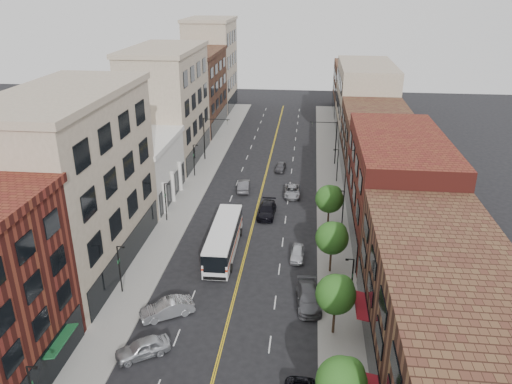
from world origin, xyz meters
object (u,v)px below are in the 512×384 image
(car_angle_a, at_px, (143,348))
(car_parked_mid, at_px, (308,298))
(car_lane_behind, at_px, (244,185))
(car_lane_a, at_px, (267,210))
(car_angle_b, at_px, (167,309))
(car_lane_b, at_px, (292,191))
(city_bus, at_px, (224,238))
(car_parked_far, at_px, (297,253))
(car_lane_c, at_px, (281,167))

(car_angle_a, relative_size, car_parked_mid, 0.82)
(car_lane_behind, relative_size, car_lane_a, 0.87)
(car_angle_a, relative_size, car_lane_behind, 0.96)
(car_angle_b, bearing_deg, car_angle_a, -36.32)
(car_angle_b, bearing_deg, car_lane_b, 130.32)
(city_bus, bearing_deg, car_parked_far, -3.81)
(car_angle_b, xyz_separation_m, car_lane_b, (10.09, 29.12, -0.12))
(car_parked_mid, height_order, car_parked_far, car_parked_mid)
(car_parked_mid, height_order, car_lane_c, car_parked_mid)
(city_bus, distance_m, car_angle_a, 17.76)
(city_bus, bearing_deg, car_lane_b, 67.17)
(car_lane_b, bearing_deg, car_angle_b, -111.40)
(car_lane_b, height_order, car_lane_c, car_lane_b)
(car_angle_b, xyz_separation_m, car_parked_far, (11.40, 11.60, -0.15))
(city_bus, relative_size, car_angle_b, 2.55)
(car_angle_b, distance_m, car_lane_behind, 30.44)
(city_bus, distance_m, car_parked_far, 8.33)
(city_bus, height_order, car_angle_b, city_bus)
(car_angle_b, distance_m, car_parked_far, 16.26)
(city_bus, relative_size, car_lane_behind, 2.67)
(city_bus, relative_size, car_angle_a, 2.79)
(car_parked_mid, xyz_separation_m, car_lane_behind, (-9.75, 27.18, -0.02))
(car_angle_b, distance_m, car_lane_b, 30.82)
(car_parked_mid, xyz_separation_m, car_parked_far, (-1.32, 8.48, -0.14))
(car_angle_a, bearing_deg, car_parked_far, 111.76)
(car_angle_a, xyz_separation_m, car_lane_b, (10.62, 34.43, -0.08))
(car_angle_a, distance_m, car_lane_a, 28.47)
(car_lane_a, bearing_deg, city_bus, -109.42)
(car_lane_behind, bearing_deg, car_parked_mid, 104.70)
(car_lane_behind, height_order, car_lane_c, car_lane_behind)
(car_lane_a, xyz_separation_m, car_lane_b, (2.99, 7.00, -0.10))
(car_parked_far, xyz_separation_m, car_lane_c, (-3.57, 27.59, -0.01))
(car_parked_far, distance_m, car_lane_a, 11.37)
(car_parked_far, bearing_deg, car_angle_b, -132.64)
(car_parked_far, distance_m, car_lane_b, 17.57)
(car_angle_b, relative_size, car_lane_a, 0.91)
(car_lane_a, bearing_deg, car_angle_b, -105.94)
(car_angle_b, distance_m, car_parked_mid, 13.10)
(car_lane_b, xyz_separation_m, car_lane_c, (-2.26, 10.07, -0.04))
(car_angle_a, distance_m, car_lane_c, 45.28)
(car_lane_b, bearing_deg, car_lane_behind, 168.36)
(city_bus, height_order, car_angle_a, city_bus)
(car_lane_behind, bearing_deg, car_angle_b, 79.35)
(car_angle_b, relative_size, car_parked_far, 1.28)
(city_bus, xyz_separation_m, car_parked_far, (8.23, -0.43, -1.20))
(car_angle_a, xyz_separation_m, car_lane_c, (8.36, 44.50, -0.12))
(car_parked_far, relative_size, car_lane_a, 0.71)
(car_lane_behind, xyz_separation_m, car_lane_b, (7.12, -1.17, -0.09))
(car_parked_mid, distance_m, car_parked_far, 8.59)
(car_lane_b, distance_m, car_lane_c, 10.32)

